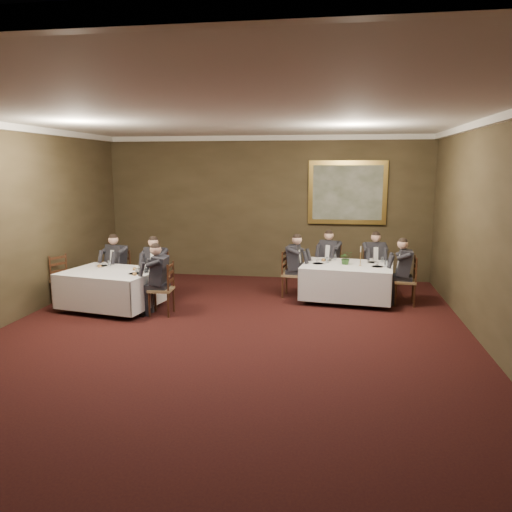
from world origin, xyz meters
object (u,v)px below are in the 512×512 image
(chair_sec_backright, at_px, (157,286))
(chair_sec_endleft, at_px, (66,290))
(chair_main_endright, at_px, (405,291))
(candlestick, at_px, (360,258))
(diner_main_backleft, at_px, (329,267))
(chair_main_endleft, at_px, (292,284))
(diner_main_backright, at_px, (374,269))
(diner_sec_backright, at_px, (156,276))
(centerpiece, at_px, (346,257))
(chair_sec_endright, at_px, (162,300))
(table_second, at_px, (112,287))
(diner_main_endright, at_px, (405,280))
(diner_main_endleft, at_px, (293,273))
(chair_sec_backleft, at_px, (119,283))
(chair_main_backright, at_px, (373,279))
(diner_sec_backleft, at_px, (118,273))
(diner_sec_endright, at_px, (161,288))
(table_main, at_px, (347,279))
(chair_main_backleft, at_px, (329,276))
(painting, at_px, (347,193))

(chair_sec_backright, height_order, chair_sec_endleft, same)
(chair_main_endright, relative_size, candlestick, 2.39)
(diner_main_backleft, relative_size, chair_main_endright, 1.35)
(diner_main_backleft, bearing_deg, chair_main_endleft, 68.35)
(chair_sec_backright, bearing_deg, diner_main_backright, -156.65)
(chair_main_endleft, distance_m, diner_sec_backright, 2.88)
(diner_main_backright, distance_m, chair_sec_backright, 4.77)
(candlestick, bearing_deg, centerpiece, 159.40)
(chair_sec_endright, bearing_deg, chair_main_endright, -75.93)
(table_second, height_order, diner_main_endright, diner_main_endright)
(centerpiece, bearing_deg, diner_main_endleft, 173.28)
(chair_sec_backleft, height_order, chair_sec_endright, same)
(chair_sec_backleft, height_order, diner_sec_backright, diner_sec_backright)
(chair_sec_endleft, bearing_deg, diner_main_endright, 122.09)
(chair_main_backright, bearing_deg, diner_sec_backleft, 5.84)
(chair_sec_backleft, distance_m, diner_sec_endright, 1.83)
(diner_main_endleft, xyz_separation_m, diner_sec_backleft, (-3.72, -0.54, 0.00))
(chair_sec_endright, bearing_deg, diner_sec_backleft, 47.24)
(chair_main_endleft, relative_size, chair_main_endright, 1.00)
(table_main, xyz_separation_m, chair_sec_backleft, (-4.86, -0.38, -0.17))
(chair_main_backleft, bearing_deg, diner_main_backright, -166.62)
(diner_sec_backright, relative_size, painting, 0.72)
(chair_sec_endright, bearing_deg, chair_sec_backright, 22.00)
(table_second, relative_size, diner_main_endright, 1.47)
(diner_main_backleft, bearing_deg, diner_sec_backright, 44.73)
(diner_sec_backright, height_order, candlestick, diner_sec_backright)
(diner_main_backright, bearing_deg, chair_sec_backleft, 5.62)
(diner_main_backleft, relative_size, chair_sec_endleft, 1.35)
(chair_main_endleft, bearing_deg, diner_main_endright, 90.12)
(diner_main_backleft, distance_m, candlestick, 1.31)
(chair_main_backleft, relative_size, chair_sec_endleft, 1.00)
(chair_sec_backleft, height_order, chair_sec_backright, same)
(diner_sec_endright, relative_size, candlestick, 3.22)
(chair_main_endleft, bearing_deg, table_main, 90.12)
(chair_sec_endright, distance_m, diner_sec_endright, 0.23)
(table_main, bearing_deg, diner_sec_backleft, -175.36)
(chair_sec_endleft, xyz_separation_m, painting, (5.66, 3.08, 1.86))
(diner_main_endleft, height_order, chair_sec_endright, diner_main_endleft)
(table_main, distance_m, diner_sec_backright, 3.98)
(diner_main_endright, xyz_separation_m, candlestick, (-0.89, 0.05, 0.41))
(table_main, relative_size, painting, 1.07)
(chair_sec_endright, relative_size, diner_sec_endright, 0.74)
(chair_main_endright, relative_size, diner_sec_endright, 0.74)
(chair_main_backleft, xyz_separation_m, chair_sec_endright, (-3.10, -2.56, 0.00))
(diner_sec_endright, height_order, chair_sec_endleft, diner_sec_endright)
(diner_main_backright, height_order, candlestick, diner_main_backright)
(chair_main_endleft, bearing_deg, chair_main_endright, 90.14)
(diner_main_backright, xyz_separation_m, diner_sec_backleft, (-5.47, -1.26, 0.00))
(table_main, xyz_separation_m, diner_main_backleft, (-0.37, 0.99, 0.06))
(diner_sec_backleft, distance_m, chair_sec_endleft, 1.12)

